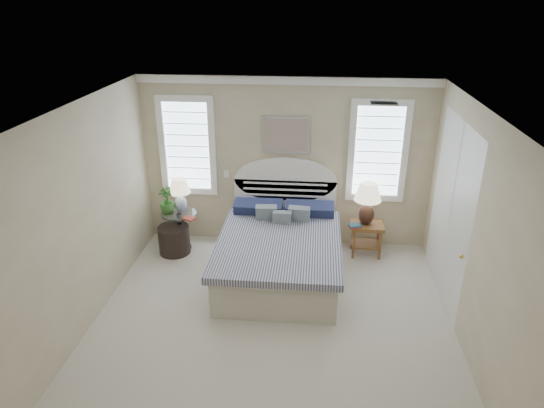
{
  "coord_description": "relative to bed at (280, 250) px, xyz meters",
  "views": [
    {
      "loc": [
        0.48,
        -4.69,
        3.82
      ],
      "look_at": [
        -0.07,
        1.0,
        1.31
      ],
      "focal_mm": 32.0,
      "sensor_mm": 36.0,
      "label": 1
    }
  ],
  "objects": [
    {
      "name": "lamp_left",
      "position": [
        -1.63,
        0.66,
        0.58
      ],
      "size": [
        0.43,
        0.43,
        0.55
      ],
      "rotation": [
        0.0,
        0.0,
        0.35
      ],
      "color": "white",
      "rests_on": "side_table_left"
    },
    {
      "name": "lamp_right",
      "position": [
        1.27,
        0.71,
        0.55
      ],
      "size": [
        0.51,
        0.51,
        0.67
      ],
      "rotation": [
        0.0,
        0.0,
        -0.28
      ],
      "color": "black",
      "rests_on": "nightstand_right"
    },
    {
      "name": "potted_plant",
      "position": [
        -1.81,
        0.56,
        0.46
      ],
      "size": [
        0.26,
        0.26,
        0.43
      ],
      "primitive_type": "imported",
      "rotation": [
        0.0,
        0.0,
        -0.07
      ],
      "color": "#347D32",
      "rests_on": "side_table_left"
    },
    {
      "name": "side_table_left",
      "position": [
        -1.65,
        0.59,
        0.0
      ],
      "size": [
        0.56,
        0.56,
        0.63
      ],
      "color": "black",
      "rests_on": "floor"
    },
    {
      "name": "crown_molding",
      "position": [
        0.0,
        1.0,
        2.25
      ],
      "size": [
        4.5,
        0.08,
        0.12
      ],
      "primitive_type": "cube",
      "color": "white",
      "rests_on": "wall_back"
    },
    {
      "name": "wall_left",
      "position": [
        -2.25,
        -1.46,
        0.96
      ],
      "size": [
        0.02,
        5.0,
        2.7
      ],
      "primitive_type": "cube",
      "color": "tan",
      "rests_on": "floor"
    },
    {
      "name": "switch_plate",
      "position": [
        -0.95,
        1.03,
        0.76
      ],
      "size": [
        0.08,
        0.01,
        0.12
      ],
      "primitive_type": "cube",
      "color": "white",
      "rests_on": "wall_back"
    },
    {
      "name": "wall_right",
      "position": [
        2.25,
        -1.46,
        0.96
      ],
      "size": [
        0.02,
        5.0,
        2.7
      ],
      "primitive_type": "cube",
      "color": "tan",
      "rests_on": "floor"
    },
    {
      "name": "books_right",
      "position": [
        1.1,
        0.54,
        0.17
      ],
      "size": [
        0.2,
        0.16,
        0.05
      ],
      "rotation": [
        0.0,
        0.0,
        0.19
      ],
      "color": "maroon",
      "rests_on": "nightstand_right"
    },
    {
      "name": "painting",
      "position": [
        0.0,
        1.0,
        1.43
      ],
      "size": [
        0.74,
        0.04,
        0.58
      ],
      "primitive_type": "cube",
      "color": "silver",
      "rests_on": "wall_back"
    },
    {
      "name": "hvac_vent",
      "position": [
        1.2,
        -0.66,
        2.29
      ],
      "size": [
        0.3,
        0.2,
        0.02
      ],
      "primitive_type": "cube",
      "color": "#B2B2B2",
      "rests_on": "ceiling"
    },
    {
      "name": "books_left",
      "position": [
        -1.43,
        0.39,
        0.26
      ],
      "size": [
        0.22,
        0.2,
        0.03
      ],
      "rotation": [
        0.0,
        0.0,
        -0.38
      ],
      "color": "maroon",
      "rests_on": "side_table_left"
    },
    {
      "name": "floor_pot",
      "position": [
        -1.72,
        0.46,
        -0.16
      ],
      "size": [
        0.61,
        0.61,
        0.45
      ],
      "primitive_type": "cylinder",
      "rotation": [
        0.0,
        0.0,
        0.29
      ],
      "color": "black",
      "rests_on": "floor"
    },
    {
      "name": "ceiling",
      "position": [
        0.0,
        -1.46,
        2.31
      ],
      "size": [
        4.5,
        5.0,
        0.01
      ],
      "primitive_type": "cube",
      "color": "white",
      "rests_on": "wall_back"
    },
    {
      "name": "bed",
      "position": [
        0.0,
        0.0,
        0.0
      ],
      "size": [
        1.72,
        2.28,
        1.47
      ],
      "color": "beige",
      "rests_on": "floor"
    },
    {
      "name": "window_right",
      "position": [
        1.4,
        1.02,
        1.21
      ],
      "size": [
        0.9,
        0.06,
        1.6
      ],
      "primitive_type": "cube",
      "color": "#C9E7FF",
      "rests_on": "wall_back"
    },
    {
      "name": "floor",
      "position": [
        0.0,
        -1.46,
        -0.39
      ],
      "size": [
        4.5,
        5.0,
        0.01
      ],
      "primitive_type": "cube",
      "color": "#B6AD9C",
      "rests_on": "ground"
    },
    {
      "name": "wall_back",
      "position": [
        0.0,
        1.04,
        0.96
      ],
      "size": [
        4.5,
        0.02,
        2.7
      ],
      "primitive_type": "cube",
      "color": "tan",
      "rests_on": "floor"
    },
    {
      "name": "closet_door",
      "position": [
        2.23,
        -0.26,
        0.81
      ],
      "size": [
        0.02,
        1.8,
        2.4
      ],
      "primitive_type": "cube",
      "color": "silver",
      "rests_on": "floor"
    },
    {
      "name": "window_left",
      "position": [
        -1.55,
        1.02,
        1.21
      ],
      "size": [
        0.9,
        0.06,
        1.6
      ],
      "primitive_type": "cube",
      "color": "#C9E7FF",
      "rests_on": "wall_back"
    },
    {
      "name": "nightstand_right",
      "position": [
        1.3,
        0.69,
        0.0
      ],
      "size": [
        0.5,
        0.4,
        0.53
      ],
      "color": "brown",
      "rests_on": "floor"
    }
  ]
}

